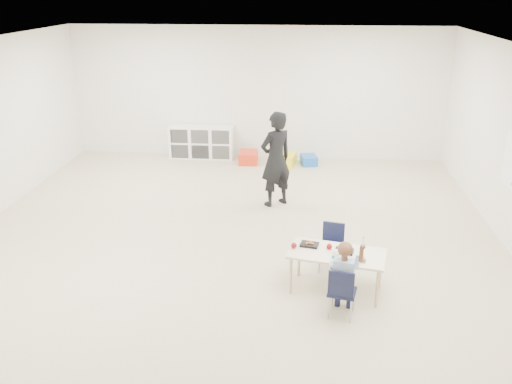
# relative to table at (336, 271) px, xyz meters

# --- Properties ---
(room) EXTENTS (9.00, 9.02, 2.80)m
(room) POSITION_rel_table_xyz_m (-1.48, 1.08, 1.13)
(room) COLOR #C0B594
(room) RESTS_ON ground
(table) EXTENTS (1.25, 0.81, 0.53)m
(table) POSITION_rel_table_xyz_m (0.00, 0.00, 0.00)
(table) COLOR beige
(table) RESTS_ON ground
(chair_near) EXTENTS (0.36, 0.35, 0.64)m
(chair_near) POSITION_rel_table_xyz_m (0.04, -0.53, 0.05)
(chair_near) COLOR black
(chair_near) RESTS_ON ground
(chair_far) EXTENTS (0.36, 0.35, 0.64)m
(chair_far) POSITION_rel_table_xyz_m (-0.04, 0.53, 0.05)
(chair_far) COLOR black
(chair_far) RESTS_ON ground
(child) EXTENTS (0.50, 0.50, 1.00)m
(child) POSITION_rel_table_xyz_m (0.04, -0.53, 0.23)
(child) COLOR #AAC8E6
(child) RESTS_ON chair_near
(lunch_tray_near) EXTENTS (0.25, 0.20, 0.03)m
(lunch_tray_near) POSITION_rel_table_xyz_m (0.08, 0.02, 0.28)
(lunch_tray_near) COLOR black
(lunch_tray_near) RESTS_ON table
(lunch_tray_far) EXTENTS (0.25, 0.20, 0.03)m
(lunch_tray_far) POSITION_rel_table_xyz_m (-0.34, 0.16, 0.28)
(lunch_tray_far) COLOR black
(lunch_tray_far) RESTS_ON table
(milk_carton) EXTENTS (0.08, 0.08, 0.10)m
(milk_carton) POSITION_rel_table_xyz_m (-0.03, -0.14, 0.31)
(milk_carton) COLOR white
(milk_carton) RESTS_ON table
(bread_roll) EXTENTS (0.09, 0.09, 0.07)m
(bread_roll) POSITION_rel_table_xyz_m (0.27, -0.19, 0.29)
(bread_roll) COLOR #B6814A
(bread_roll) RESTS_ON table
(apple_near) EXTENTS (0.07, 0.07, 0.07)m
(apple_near) POSITION_rel_table_xyz_m (-0.09, 0.08, 0.30)
(apple_near) COLOR maroon
(apple_near) RESTS_ON table
(apple_far) EXTENTS (0.07, 0.07, 0.07)m
(apple_far) POSITION_rel_table_xyz_m (-0.53, 0.07, 0.30)
(apple_far) COLOR maroon
(apple_far) RESTS_ON table
(cubby_shelf) EXTENTS (1.40, 0.40, 0.70)m
(cubby_shelf) POSITION_rel_table_xyz_m (-2.68, 5.36, 0.08)
(cubby_shelf) COLOR white
(cubby_shelf) RESTS_ON ground
(rules_poster) EXTENTS (0.02, 0.60, 0.80)m
(rules_poster) POSITION_rel_table_xyz_m (2.50, 1.68, 0.98)
(rules_poster) COLOR white
(rules_poster) RESTS_ON room
(adult) EXTENTS (0.71, 0.68, 1.64)m
(adult) POSITION_rel_table_xyz_m (-0.91, 2.77, 0.55)
(adult) COLOR black
(adult) RESTS_ON ground
(bin_red) EXTENTS (0.41, 0.52, 0.25)m
(bin_red) POSITION_rel_table_xyz_m (-1.61, 5.06, -0.15)
(bin_red) COLOR red
(bin_red) RESTS_ON ground
(bin_yellow) EXTENTS (0.47, 0.55, 0.24)m
(bin_yellow) POSITION_rel_table_xyz_m (-0.82, 4.95, -0.15)
(bin_yellow) COLOR yellow
(bin_yellow) RESTS_ON ground
(bin_blue) EXTENTS (0.39, 0.46, 0.20)m
(bin_blue) POSITION_rel_table_xyz_m (-0.33, 5.06, -0.17)
(bin_blue) COLOR blue
(bin_blue) RESTS_ON ground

